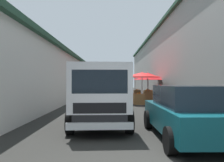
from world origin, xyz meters
TOP-DOWN VIEW (x-y plane):
  - ground at (13.50, 0.00)m, footprint 90.00×90.00m
  - building_left_whitewash at (15.75, 7.26)m, footprint 49.80×7.50m
  - building_right_concrete at (15.75, -7.26)m, footprint 49.80×7.50m
  - fruit_stall_near_left at (14.41, -2.27)m, footprint 2.24×2.24m
  - fruit_stall_far_left at (12.13, -1.46)m, footprint 2.49×2.49m
  - fruit_stall_mid_lane at (16.76, -2.68)m, footprint 2.77×2.77m
  - fruit_stall_far_right at (19.43, -1.79)m, footprint 2.63×2.63m
  - hatchback_car at (2.70, -1.51)m, footprint 3.94×1.97m
  - delivery_truck at (3.93, 0.96)m, footprint 5.00×2.17m
  - vendor_by_crates at (13.17, 1.41)m, footprint 0.66×0.22m
  - vendor_in_shade at (7.11, 1.11)m, footprint 0.31×0.63m
  - plastic_stool at (7.04, 1.78)m, footprint 0.30×0.30m

SIDE VIEW (x-z plane):
  - ground at x=13.50m, z-range 0.00..0.00m
  - plastic_stool at x=7.04m, z-range 0.11..0.54m
  - hatchback_car at x=2.70m, z-range 0.01..1.46m
  - vendor_in_shade at x=7.11m, z-range 0.13..1.76m
  - vendor_by_crates at x=13.17m, z-range 0.13..1.79m
  - delivery_truck at x=3.93m, z-range 0.00..2.08m
  - fruit_stall_mid_lane at x=16.76m, z-range 0.61..2.80m
  - fruit_stall_far_left at x=12.13m, z-range 0.57..2.88m
  - fruit_stall_near_left at x=14.41m, z-range 0.60..2.98m
  - fruit_stall_far_right at x=19.43m, z-range 0.68..3.12m
  - building_left_whitewash at x=15.75m, z-range 0.01..3.82m
  - building_right_concrete at x=15.75m, z-range 0.01..6.84m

